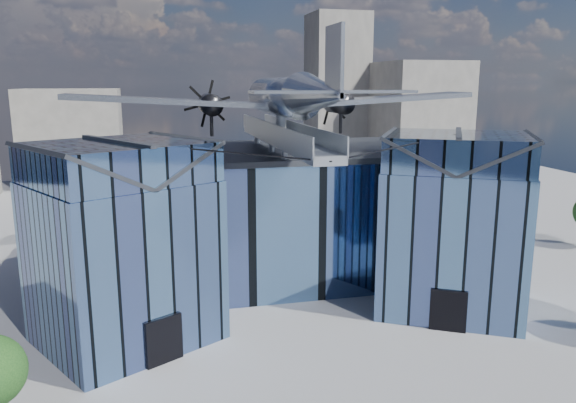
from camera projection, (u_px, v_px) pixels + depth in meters
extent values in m
plane|color=gray|center=(295.00, 315.00, 36.77)|extent=(120.00, 120.00, 0.00)
cube|color=#4B699A|center=(267.00, 214.00, 44.33)|extent=(28.00, 14.00, 9.50)
cube|color=#2A2D33|center=(267.00, 152.00, 43.30)|extent=(28.00, 14.00, 0.40)
cube|color=#4B699A|center=(124.00, 262.00, 32.40)|extent=(11.79, 11.43, 9.50)
cube|color=#4B699A|center=(117.00, 162.00, 31.18)|extent=(11.56, 11.20, 2.20)
cube|color=#2A2D33|center=(78.00, 166.00, 29.67)|extent=(7.98, 9.23, 2.40)
cube|color=#2A2D33|center=(153.00, 158.00, 32.70)|extent=(7.98, 9.23, 2.40)
cube|color=#2A2D33|center=(116.00, 141.00, 30.94)|extent=(4.30, 7.10, 0.18)
cube|color=black|center=(164.00, 340.00, 30.26)|extent=(2.03, 1.32, 2.60)
cube|color=black|center=(189.00, 247.00, 35.44)|extent=(0.34, 0.34, 9.50)
cube|color=#4B699A|center=(452.00, 239.00, 37.25)|extent=(11.79, 11.43, 9.50)
cube|color=#4B699A|center=(458.00, 151.00, 36.03)|extent=(11.56, 11.20, 2.20)
cube|color=#2A2D33|center=(422.00, 150.00, 36.65)|extent=(7.98, 9.23, 2.40)
cube|color=#2A2D33|center=(495.00, 152.00, 35.41)|extent=(7.98, 9.23, 2.40)
cube|color=#2A2D33|center=(459.00, 133.00, 35.79)|extent=(4.30, 7.10, 0.18)
cube|color=black|center=(448.00, 311.00, 34.17)|extent=(2.03, 1.32, 2.60)
cube|color=black|center=(384.00, 234.00, 38.49)|extent=(0.34, 0.34, 9.50)
cube|color=#969CA2|center=(283.00, 140.00, 37.78)|extent=(1.80, 21.00, 0.50)
cube|color=#969CA2|center=(270.00, 131.00, 37.44)|extent=(0.08, 21.00, 1.10)
cube|color=#969CA2|center=(296.00, 131.00, 37.85)|extent=(0.08, 21.00, 1.10)
cylinder|color=#969CA2|center=(257.00, 137.00, 46.95)|extent=(0.44, 0.44, 1.35)
cylinder|color=#969CA2|center=(272.00, 145.00, 41.25)|extent=(0.44, 0.44, 1.35)
cylinder|color=#969CA2|center=(284.00, 151.00, 37.45)|extent=(0.44, 0.44, 1.35)
cylinder|color=#969CA2|center=(281.00, 126.00, 38.06)|extent=(0.70, 0.70, 1.40)
cylinder|color=black|center=(218.00, 151.00, 29.38)|extent=(10.55, 6.08, 0.69)
cylinder|color=black|center=(403.00, 146.00, 31.80)|extent=(10.55, 6.08, 0.69)
cylinder|color=black|center=(244.00, 153.00, 35.30)|extent=(6.09, 17.04, 1.19)
cylinder|color=black|center=(334.00, 151.00, 36.69)|extent=(6.09, 17.04, 1.19)
cylinder|color=#A8AEB5|center=(281.00, 97.00, 37.65)|extent=(2.50, 11.00, 2.50)
sphere|color=#A8AEB5|center=(265.00, 95.00, 42.88)|extent=(2.50, 2.50, 2.50)
cube|color=black|center=(267.00, 86.00, 41.78)|extent=(1.60, 1.40, 0.50)
cone|color=#A8AEB5|center=(320.00, 95.00, 29.03)|extent=(2.50, 7.00, 2.50)
cube|color=#A8AEB5|center=(334.00, 62.00, 26.51)|extent=(0.18, 2.40, 3.40)
cube|color=#A8AEB5|center=(333.00, 92.00, 26.90)|extent=(8.00, 1.80, 0.14)
cube|color=#A8AEB5|center=(174.00, 101.00, 37.05)|extent=(14.00, 3.20, 1.08)
cylinder|color=black|center=(210.00, 105.00, 38.22)|extent=(1.44, 3.20, 1.44)
cone|color=black|center=(207.00, 104.00, 39.93)|extent=(0.70, 0.70, 0.70)
cube|color=black|center=(207.00, 104.00, 40.08)|extent=(1.05, 0.06, 3.33)
cube|color=black|center=(207.00, 104.00, 40.08)|extent=(2.53, 0.06, 2.53)
cube|color=black|center=(207.00, 104.00, 40.08)|extent=(3.33, 0.06, 1.05)
cylinder|color=black|center=(212.00, 123.00, 37.91)|extent=(0.24, 0.24, 1.75)
cube|color=#A8AEB5|center=(373.00, 100.00, 40.28)|extent=(14.00, 3.20, 1.08)
cylinder|color=black|center=(338.00, 103.00, 40.35)|extent=(1.44, 3.20, 1.44)
cone|color=black|center=(331.00, 103.00, 42.06)|extent=(0.70, 0.70, 0.70)
cube|color=black|center=(330.00, 102.00, 42.20)|extent=(1.05, 0.06, 3.33)
cube|color=black|center=(330.00, 102.00, 42.20)|extent=(2.53, 0.06, 2.53)
cube|color=black|center=(330.00, 102.00, 42.20)|extent=(3.33, 0.06, 1.05)
cylinder|color=black|center=(341.00, 121.00, 40.03)|extent=(0.24, 0.24, 1.75)
cube|color=slate|center=(417.00, 121.00, 87.90)|extent=(12.00, 14.00, 18.00)
cube|color=slate|center=(72.00, 137.00, 82.96)|extent=(14.00, 10.00, 14.00)
cube|color=slate|center=(337.00, 94.00, 94.26)|extent=(9.00, 9.00, 26.00)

